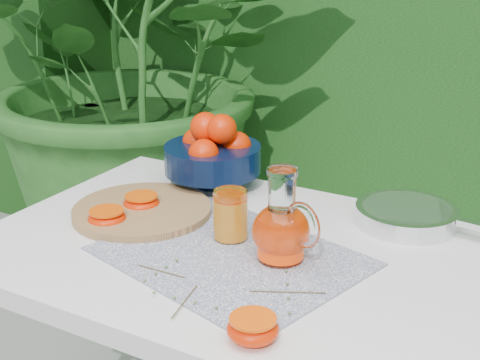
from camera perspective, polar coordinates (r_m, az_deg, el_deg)
The scene contains 10 objects.
potted_plant_left at distance 2.67m, azimuth -8.23°, elevation 10.31°, with size 1.74×1.74×1.74m, color #225B1F.
white_table at distance 1.37m, azimuth -0.42°, elevation -8.60°, with size 1.00×0.70×0.75m.
placemat at distance 1.28m, azimuth -0.80°, elevation -6.51°, with size 0.47×0.36×0.00m, color #0E1A4F.
cutting_board at distance 1.47m, azimuth -8.35°, elevation -2.63°, with size 0.30×0.30×0.02m, color #A17D48.
fruit_bowl at distance 1.60m, azimuth -2.31°, elevation 2.37°, with size 0.27×0.27×0.18m.
juice_pitcher at distance 1.24m, azimuth 3.60°, elevation -4.19°, with size 0.17×0.14×0.18m.
juice_tumbler at distance 1.33m, azimuth -0.81°, elevation -3.09°, with size 0.08×0.08×0.10m.
saute_pan at distance 1.45m, azimuth 14.14°, elevation -2.91°, with size 0.38×0.24×0.04m.
orange_halves at distance 1.31m, azimuth -7.01°, elevation -5.21°, with size 0.56×0.42×0.04m.
thyme_sprigs at distance 1.17m, azimuth -2.29°, elevation -9.14°, with size 0.34×0.23×0.01m.
Camera 1 is at (0.56, -0.95, 1.33)m, focal length 50.00 mm.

